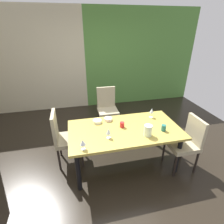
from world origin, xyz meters
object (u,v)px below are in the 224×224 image
Objects in this scene: chair_head_far at (107,106)px; serving_bowl_front at (97,121)px; chair_left_far at (64,136)px; pitcher_corner at (148,130)px; wine_glass_east at (109,132)px; cup_rear at (122,125)px; serving_bowl_right at (108,119)px; dining_table at (125,133)px; wine_glass_left at (152,111)px; wine_glass_center at (83,143)px; cup_north at (164,128)px; chair_right_near at (187,141)px.

chair_head_far reaches higher than serving_bowl_front.
chair_left_far is 1.40m from pitcher_corner.
chair_head_far is 1.54m from wine_glass_east.
serving_bowl_right is at bearing 123.19° from cup_rear.
chair_head_far is 1.00m from serving_bowl_right.
dining_table is 10.24× the size of wine_glass_left.
chair_left_far is at bearing 46.66° from chair_head_far.
wine_glass_east is 0.59m from pitcher_corner.
wine_glass_center reaches higher than serving_bowl_front.
cup_rear is (-0.61, -0.21, -0.08)m from wine_glass_left.
chair_head_far is at bearing 101.35° from pitcher_corner.
chair_left_far is (-0.98, 0.28, -0.10)m from dining_table.
serving_bowl_right is at bearing 129.72° from pitcher_corner.
pitcher_corner is at bearing -6.37° from wine_glass_east.
wine_glass_left is at bearing 19.24° from cup_rear.
chair_left_far is 6.48× the size of wine_glass_center.
wine_glass_east is at bearing 79.42° from chair_head_far.
serving_bowl_right is at bearing 146.40° from cup_north.
chair_right_near is 6.26× the size of serving_bowl_front.
wine_glass_left is 0.61m from pitcher_corner.
dining_table is 0.81m from wine_glass_center.
wine_glass_left is (0.61, -1.02, 0.31)m from chair_head_far.
cup_rear is at bearing -31.99° from serving_bowl_front.
chair_head_far is 1.09m from serving_bowl_front.
dining_table is at bearing -154.83° from wine_glass_left.
serving_bowl_front is 1.51× the size of cup_north.
serving_bowl_right is (0.78, 0.05, 0.20)m from chair_left_far.
wine_glass_center is 0.98m from pitcher_corner.
dining_table is at bearing -36.16° from serving_bowl_front.
wine_glass_east is 0.92× the size of pitcher_corner.
chair_right_near reaches higher than dining_table.
chair_head_far is (0.96, 1.01, -0.00)m from chair_left_far.
cup_north is (0.61, -0.25, 0.00)m from cup_rear.
wine_glass_east is 1.63× the size of cup_north.
chair_left_far is 1.06× the size of chair_right_near.
serving_bowl_front is at bearing 141.20° from pitcher_corner.
cup_rear is (-1.01, 0.34, 0.24)m from chair_right_near.
chair_left_far is 1.01× the size of chair_head_far.
cup_north is at bearing -22.43° from cup_rear.
chair_head_far is (-1.01, 1.57, 0.02)m from chair_right_near.
chair_head_far reaches higher than wine_glass_east.
dining_table is at bearing 74.05° from chair_left_far.
wine_glass_left is (0.88, 0.46, 0.02)m from wine_glass_east.
dining_table is 11.76× the size of wine_glass_center.
serving_bowl_right is at bearing 93.61° from chair_left_far.
cup_north is at bearing -33.60° from serving_bowl_right.
chair_left_far is 10.04× the size of cup_north.
wine_glass_east reaches higher than cup_north.
wine_glass_east is 1.08× the size of serving_bowl_front.
serving_bowl_right is at bearing 175.73° from wine_glass_left.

